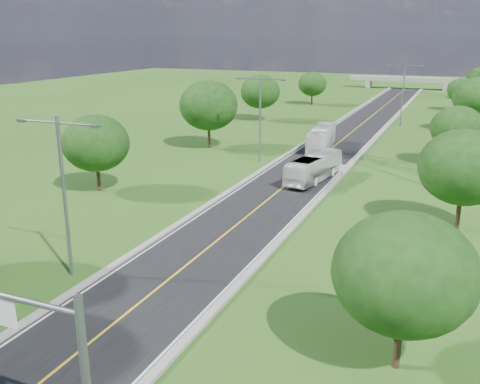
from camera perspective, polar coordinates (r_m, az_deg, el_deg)
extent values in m
plane|color=#2F5016|center=(75.23, 10.50, 5.18)|extent=(260.00, 260.00, 0.00)
cube|color=black|center=(80.99, 11.45, 5.96)|extent=(8.00, 150.00, 0.06)
cube|color=gray|center=(81.90, 8.53, 6.28)|extent=(0.50, 150.00, 0.22)
cube|color=gray|center=(80.26, 14.44, 5.72)|extent=(0.50, 150.00, 0.22)
cube|color=white|center=(19.18, -24.18, -11.53)|extent=(1.25, 0.06, 1.00)
cylinder|color=slate|center=(52.92, 10.77, 1.69)|extent=(0.08, 0.08, 2.40)
cube|color=white|center=(52.69, 10.81, 2.52)|extent=(0.55, 0.04, 0.70)
cube|color=gray|center=(154.87, 13.55, 11.15)|extent=(1.20, 3.00, 2.00)
cube|color=gray|center=(152.83, 21.06, 10.45)|extent=(1.20, 3.00, 2.00)
cube|color=gray|center=(153.39, 17.34, 11.42)|extent=(30.00, 3.00, 1.20)
cylinder|color=slate|center=(33.80, -18.20, -0.69)|extent=(0.22, 0.22, 10.00)
cylinder|color=slate|center=(33.74, -20.72, 7.08)|extent=(2.80, 0.12, 0.12)
cylinder|color=slate|center=(31.89, -17.02, 6.93)|extent=(2.80, 0.12, 0.12)
cube|color=slate|center=(34.64, -22.29, 7.06)|extent=(0.50, 0.25, 0.18)
cube|color=slate|center=(31.09, -15.15, 6.75)|extent=(0.50, 0.25, 0.18)
cylinder|color=slate|center=(61.83, 2.14, 7.71)|extent=(0.22, 0.22, 10.00)
cylinder|color=slate|center=(61.80, 0.95, 12.01)|extent=(2.80, 0.12, 0.12)
cylinder|color=slate|center=(60.81, 3.45, 11.91)|extent=(2.80, 0.12, 0.12)
cube|color=slate|center=(62.30, -0.18, 12.00)|extent=(0.50, 0.25, 0.18)
cube|color=slate|center=(60.39, 4.64, 11.80)|extent=(0.50, 0.25, 0.18)
cylinder|color=slate|center=(91.14, 16.96, 9.89)|extent=(0.22, 0.22, 10.00)
cylinder|color=slate|center=(90.93, 16.31, 12.85)|extent=(2.80, 0.12, 0.12)
cylinder|color=slate|center=(90.63, 18.11, 12.69)|extent=(2.80, 0.12, 0.12)
cube|color=slate|center=(91.10, 15.48, 12.89)|extent=(0.50, 0.25, 0.18)
cube|color=slate|center=(90.53, 18.94, 12.58)|extent=(0.50, 0.25, 0.18)
cylinder|color=black|center=(52.79, -14.86, 1.55)|extent=(0.36, 0.36, 2.70)
ellipsoid|color=#18340E|center=(52.06, -15.13, 5.06)|extent=(6.30, 6.30, 5.36)
cylinder|color=black|center=(70.47, -3.31, 6.01)|extent=(0.36, 0.36, 3.24)
ellipsoid|color=#18340E|center=(69.85, -3.37, 9.20)|extent=(7.56, 7.56, 6.43)
cylinder|color=black|center=(93.04, 2.15, 8.50)|extent=(0.36, 0.36, 2.88)
ellipsoid|color=#18340E|center=(92.60, 2.17, 10.66)|extent=(6.72, 6.72, 5.71)
cylinder|color=black|center=(114.95, 7.66, 9.83)|extent=(0.36, 0.36, 2.52)
ellipsoid|color=#18340E|center=(114.63, 7.72, 11.36)|extent=(5.88, 5.88, 5.00)
cylinder|color=black|center=(25.83, 16.50, -14.94)|extent=(0.36, 0.36, 2.70)
ellipsoid|color=#18340E|center=(24.30, 17.14, -8.27)|extent=(6.30, 6.30, 5.36)
cylinder|color=black|center=(44.12, 22.28, -1.98)|extent=(0.36, 0.36, 2.88)
ellipsoid|color=#18340E|center=(43.21, 22.78, 2.46)|extent=(6.72, 6.72, 5.71)
cylinder|color=black|center=(65.49, 21.88, 3.69)|extent=(0.36, 0.36, 2.52)
ellipsoid|color=#18340E|center=(64.94, 22.18, 6.34)|extent=(5.88, 5.88, 5.00)
cylinder|color=black|center=(89.09, 23.69, 6.82)|extent=(0.36, 0.36, 3.06)
ellipsoid|color=#18340E|center=(88.62, 23.97, 9.20)|extent=(7.14, 7.14, 6.07)
cylinder|color=black|center=(112.93, 22.42, 8.58)|extent=(0.36, 0.36, 2.34)
ellipsoid|color=#18340E|center=(112.62, 22.58, 10.01)|extent=(5.46, 5.46, 4.64)
cylinder|color=black|center=(132.80, 24.15, 9.49)|extent=(0.36, 0.36, 2.70)
imported|color=silver|center=(54.92, 7.90, 2.61)|extent=(3.73, 10.01, 2.72)
imported|color=white|center=(70.60, 8.69, 5.79)|extent=(3.70, 10.78, 2.94)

